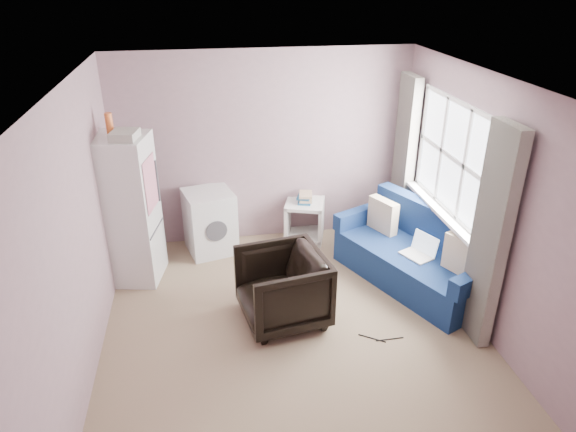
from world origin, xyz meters
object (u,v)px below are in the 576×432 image
at_px(armchair, 282,285).
at_px(washing_machine, 210,220).
at_px(side_table, 305,217).
at_px(fridge, 128,209).
at_px(sofa, 417,256).

height_order(armchair, washing_machine, armchair).
xyz_separation_m(armchair, side_table, (0.58, 1.71, -0.11)).
distance_m(fridge, side_table, 2.32).
bearing_deg(armchair, sofa, 96.62).
bearing_deg(side_table, sofa, -48.23).
relative_size(armchair, washing_machine, 1.04).
distance_m(armchair, side_table, 1.81).
distance_m(washing_machine, side_table, 1.27).
height_order(washing_machine, side_table, washing_machine).
height_order(side_table, sofa, sofa).
distance_m(fridge, sofa, 3.37).
relative_size(fridge, washing_machine, 2.41).
height_order(armchair, fridge, fridge).
bearing_deg(washing_machine, armchair, -81.47).
bearing_deg(armchair, fridge, -134.76).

